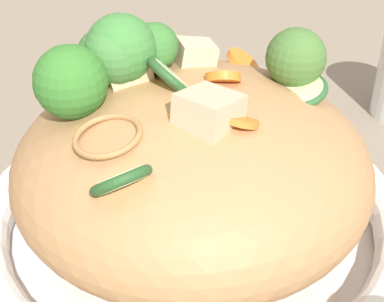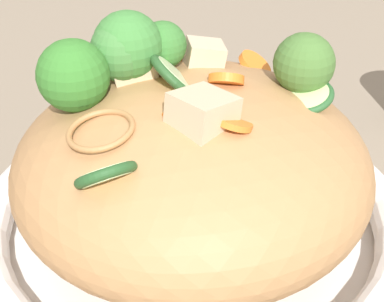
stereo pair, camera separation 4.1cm
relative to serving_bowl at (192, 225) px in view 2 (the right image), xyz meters
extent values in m
plane|color=gray|center=(0.00, 0.00, -0.03)|extent=(3.00, 3.00, 0.00)
cylinder|color=white|center=(0.00, 0.00, -0.01)|extent=(0.32, 0.32, 0.02)
torus|color=white|center=(0.00, 0.00, 0.01)|extent=(0.33, 0.33, 0.03)
ellipsoid|color=#AF7E4E|center=(0.00, 0.00, 0.06)|extent=(0.26, 0.26, 0.12)
torus|color=#AA7746|center=(-0.07, 0.00, 0.11)|extent=(0.05, 0.05, 0.01)
torus|color=#AE7546|center=(0.00, 0.00, 0.09)|extent=(0.08, 0.08, 0.02)
cone|color=#90B868|center=(-0.02, 0.06, 0.11)|extent=(0.03, 0.03, 0.02)
sphere|color=#3E7F39|center=(-0.02, 0.06, 0.13)|extent=(0.07, 0.07, 0.05)
cone|color=#97B870|center=(0.01, 0.05, 0.11)|extent=(0.02, 0.02, 0.01)
sphere|color=#387532|center=(0.01, 0.05, 0.13)|extent=(0.05, 0.05, 0.04)
cone|color=#8FB274|center=(-0.06, 0.05, 0.10)|extent=(0.02, 0.02, 0.01)
sphere|color=#35782C|center=(-0.06, 0.05, 0.13)|extent=(0.06, 0.06, 0.05)
cone|color=#96AB73|center=(0.08, -0.02, 0.10)|extent=(0.02, 0.02, 0.02)
sphere|color=#467032|center=(0.08, -0.02, 0.12)|extent=(0.05, 0.05, 0.04)
cone|color=#8FB36E|center=(-0.02, 0.06, 0.11)|extent=(0.02, 0.03, 0.02)
sphere|color=#417C3B|center=(-0.02, 0.06, 0.13)|extent=(0.06, 0.06, 0.04)
cone|color=#8DB672|center=(-0.01, 0.10, 0.09)|extent=(0.02, 0.02, 0.02)
sphere|color=#376D32|center=(-0.01, 0.10, 0.12)|extent=(0.04, 0.04, 0.04)
cylinder|color=orange|center=(0.00, -0.05, 0.12)|extent=(0.03, 0.03, 0.01)
cylinder|color=orange|center=(0.03, 0.00, 0.12)|extent=(0.03, 0.03, 0.02)
cylinder|color=orange|center=(0.04, 0.07, 0.11)|extent=(0.03, 0.03, 0.01)
cylinder|color=orange|center=(-0.02, -0.02, 0.12)|extent=(0.03, 0.02, 0.02)
cylinder|color=orange|center=(0.08, 0.03, 0.10)|extent=(0.04, 0.04, 0.02)
cylinder|color=beige|center=(0.08, -0.03, 0.11)|extent=(0.03, 0.03, 0.02)
torus|color=#28572C|center=(0.08, -0.03, 0.11)|extent=(0.04, 0.04, 0.02)
cylinder|color=beige|center=(0.04, 0.10, 0.09)|extent=(0.04, 0.04, 0.02)
torus|color=#2B5C21|center=(0.04, 0.10, 0.09)|extent=(0.05, 0.05, 0.02)
cylinder|color=beige|center=(-0.08, -0.03, 0.10)|extent=(0.03, 0.03, 0.03)
torus|color=#255227|center=(-0.08, -0.03, 0.10)|extent=(0.04, 0.04, 0.03)
cylinder|color=beige|center=(0.00, 0.02, 0.12)|extent=(0.04, 0.04, 0.03)
torus|color=#285126|center=(0.00, 0.02, 0.12)|extent=(0.05, 0.05, 0.04)
cube|color=beige|center=(-0.02, 0.06, 0.12)|extent=(0.05, 0.04, 0.04)
cube|color=#D1B494|center=(0.04, 0.04, 0.12)|extent=(0.04, 0.04, 0.03)
cube|color=#CAB591|center=(-0.01, -0.03, 0.12)|extent=(0.04, 0.04, 0.03)
camera|label=1|loc=(-0.23, -0.26, 0.30)|focal=53.76mm
camera|label=2|loc=(-0.19, -0.28, 0.30)|focal=53.76mm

